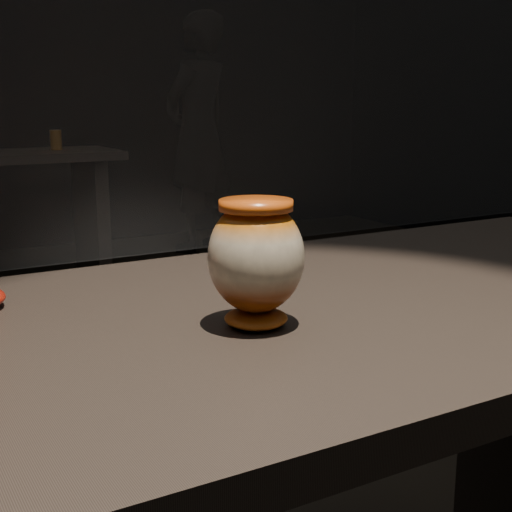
{
  "coord_description": "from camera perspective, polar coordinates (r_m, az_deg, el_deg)",
  "views": [
    {
      "loc": [
        -0.52,
        -0.88,
        1.21
      ],
      "look_at": [
        -0.05,
        -0.06,
        1.0
      ],
      "focal_mm": 50.0,
      "sensor_mm": 36.0,
      "label": 1
    }
  ],
  "objects": [
    {
      "name": "back_vase_right",
      "position": [
        4.47,
        -15.72,
        8.93
      ],
      "size": [
        0.07,
        0.07,
        0.12
      ],
      "primitive_type": "cylinder",
      "color": "#9B6716",
      "rests_on": "back_shelf"
    },
    {
      "name": "main_vase",
      "position": [
        0.97,
        -0.0,
        -0.19
      ],
      "size": [
        0.17,
        0.17,
        0.18
      ],
      "rotation": [
        0.0,
        0.0,
        0.35
      ],
      "color": "#6E2C09",
      "rests_on": "display_plinth"
    },
    {
      "name": "visitor",
      "position": [
        5.68,
        -4.63,
        9.72
      ],
      "size": [
        0.8,
        0.7,
        1.85
      ],
      "primitive_type": "imported",
      "rotation": [
        0.0,
        0.0,
        3.61
      ],
      "color": "black",
      "rests_on": "ground"
    },
    {
      "name": "display_plinth",
      "position": [
        1.17,
        0.37,
        -17.01
      ],
      "size": [
        2.0,
        0.8,
        0.9
      ],
      "color": "black",
      "rests_on": "ground"
    }
  ]
}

